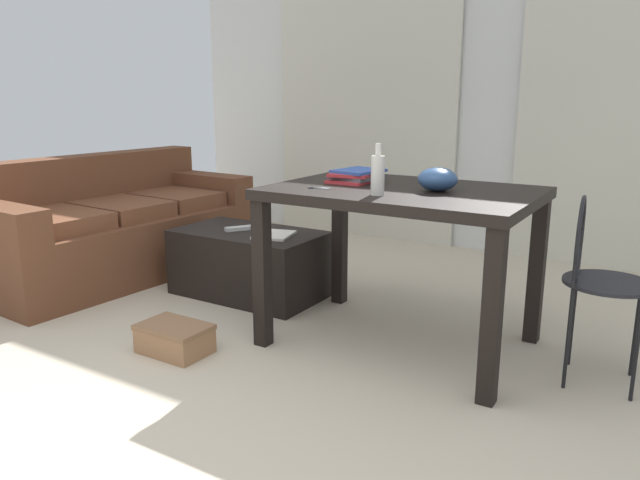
% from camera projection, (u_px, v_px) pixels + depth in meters
% --- Properties ---
extents(ground_plane, '(8.52, 8.52, 0.00)m').
position_uv_depth(ground_plane, '(350.00, 338.00, 3.08)').
color(ground_plane, beige).
extents(wall_back, '(5.46, 0.10, 2.65)m').
position_uv_depth(wall_back, '(493.00, 77.00, 4.56)').
color(wall_back, silver).
rests_on(wall_back, ground).
extents(curtains, '(3.73, 0.03, 2.36)m').
position_uv_depth(curtains, '(488.00, 97.00, 4.53)').
color(curtains, beige).
rests_on(curtains, ground).
extents(couch, '(0.94, 1.87, 0.79)m').
position_uv_depth(couch, '(113.00, 229.00, 4.14)').
color(couch, brown).
rests_on(couch, ground).
extents(coffee_table, '(0.89, 0.51, 0.40)m').
position_uv_depth(coffee_table, '(249.00, 263.00, 3.71)').
color(coffee_table, black).
rests_on(coffee_table, ground).
extents(craft_table, '(1.21, 0.84, 0.77)m').
position_uv_depth(craft_table, '(402.00, 211.00, 2.88)').
color(craft_table, black).
rests_on(craft_table, ground).
extents(wire_chair, '(0.36, 0.37, 0.80)m').
position_uv_depth(wire_chair, '(594.00, 267.00, 2.53)').
color(wire_chair, black).
rests_on(wire_chair, ground).
extents(bottle_near, '(0.06, 0.06, 0.22)m').
position_uv_depth(bottle_near, '(378.00, 174.00, 2.63)').
color(bottle_near, beige).
rests_on(bottle_near, craft_table).
extents(bowl, '(0.18, 0.18, 0.11)m').
position_uv_depth(bowl, '(438.00, 179.00, 2.75)').
color(bowl, '#2D4C7A').
rests_on(bowl, craft_table).
extents(book_stack, '(0.25, 0.28, 0.06)m').
position_uv_depth(book_stack, '(356.00, 176.00, 3.05)').
color(book_stack, red).
rests_on(book_stack, craft_table).
extents(scissors, '(0.11, 0.05, 0.00)m').
position_uv_depth(scissors, '(317.00, 188.00, 2.84)').
color(scissors, '#9EA0A5').
rests_on(scissors, craft_table).
extents(tv_remote_primary, '(0.14, 0.18, 0.02)m').
position_uv_depth(tv_remote_primary, '(240.00, 228.00, 3.69)').
color(tv_remote_primary, '#B7B7B2').
rests_on(tv_remote_primary, coffee_table).
extents(magazine, '(0.26, 0.28, 0.01)m').
position_uv_depth(magazine, '(274.00, 235.00, 3.53)').
color(magazine, silver).
rests_on(magazine, coffee_table).
extents(shoebox, '(0.34, 0.23, 0.14)m').
position_uv_depth(shoebox, '(175.00, 338.00, 2.90)').
color(shoebox, '#996B47').
rests_on(shoebox, ground).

